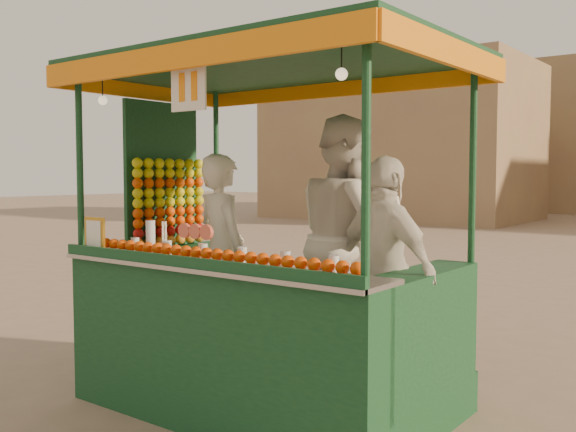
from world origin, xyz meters
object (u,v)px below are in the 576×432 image
Objects in this scene: vendor_left at (222,252)px; vendor_right at (385,270)px; vendor_middle at (347,238)px; juice_cart at (252,296)px.

vendor_left is 1.02× the size of vendor_right.
vendor_middle reaches higher than vendor_right.
vendor_left is at bearing 21.12° from vendor_right.
juice_cart reaches higher than vendor_middle.
juice_cart is at bearing 36.88° from vendor_right.
vendor_right is (0.52, -0.34, -0.16)m from vendor_middle.
vendor_left is (-0.55, 0.27, 0.27)m from juice_cart.
vendor_left is 1.53m from vendor_right.
vendor_middle is 1.20× the size of vendor_right.
juice_cart is 1.51× the size of vendor_middle.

